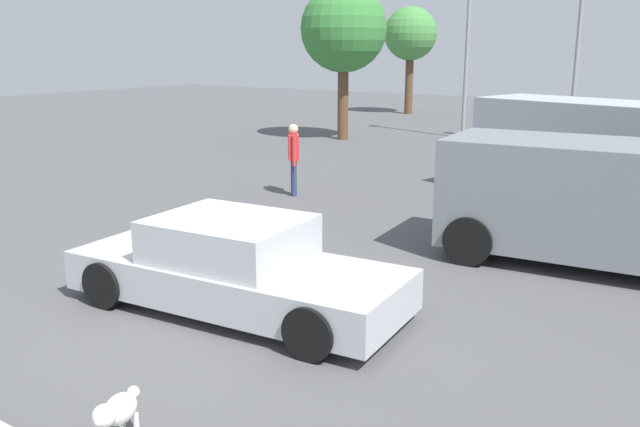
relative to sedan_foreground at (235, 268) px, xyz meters
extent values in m
plane|color=#515154|center=(-0.11, -0.06, -0.57)|extent=(80.00, 80.00, 0.00)
cube|color=#B7BABF|center=(0.03, 0.00, -0.15)|extent=(4.70, 2.06, 0.53)
cube|color=#B7BABF|center=(-0.07, -0.01, 0.40)|extent=(2.04, 1.72, 0.56)
cube|color=slate|center=(0.84, 0.06, 0.40)|extent=(0.17, 1.45, 0.47)
cube|color=slate|center=(-0.98, -0.08, 0.40)|extent=(0.17, 1.45, 0.47)
cylinder|color=black|center=(1.55, 0.93, -0.25)|extent=(0.66, 0.27, 0.64)
cylinder|color=black|center=(1.67, -0.68, -0.25)|extent=(0.66, 0.27, 0.64)
cylinder|color=black|center=(-1.62, 0.68, -0.25)|extent=(0.66, 0.27, 0.64)
cylinder|color=black|center=(-1.49, -0.92, -0.25)|extent=(0.66, 0.27, 0.64)
ellipsoid|color=white|center=(1.12, -2.88, -0.30)|extent=(0.37, 0.45, 0.26)
sphere|color=white|center=(1.20, -3.11, -0.23)|extent=(0.21, 0.21, 0.21)
sphere|color=white|center=(1.22, -3.18, -0.23)|extent=(0.09, 0.09, 0.09)
cylinder|color=white|center=(1.15, -2.74, -0.49)|extent=(0.06, 0.06, 0.16)
cylinder|color=white|center=(1.01, -2.79, -0.49)|extent=(0.06, 0.06, 0.16)
sphere|color=white|center=(1.05, -2.66, -0.26)|extent=(0.12, 0.12, 0.12)
cube|color=#B2B7C1|center=(2.47, 9.27, 0.67)|extent=(5.33, 3.21, 2.04)
cube|color=slate|center=(0.10, 9.92, 1.12)|extent=(0.49, 1.63, 0.82)
cylinder|color=black|center=(0.39, 8.87, -0.19)|extent=(0.80, 0.44, 0.76)
cylinder|color=black|center=(0.88, 10.67, -0.19)|extent=(0.80, 0.44, 0.76)
cube|color=gray|center=(3.53, 4.58, 0.54)|extent=(4.77, 2.36, 1.74)
cylinder|color=black|center=(1.74, 5.37, -0.17)|extent=(0.82, 0.31, 0.80)
cylinder|color=black|center=(1.90, 3.49, -0.17)|extent=(0.82, 0.31, 0.80)
cylinder|color=navy|center=(-3.40, 6.08, -0.15)|extent=(0.13, 0.13, 0.85)
cylinder|color=navy|center=(-3.51, 6.21, -0.15)|extent=(0.13, 0.13, 0.85)
cube|color=red|center=(-3.46, 6.14, 0.58)|extent=(0.44, 0.46, 0.60)
cylinder|color=red|center=(-3.31, 5.96, 0.53)|extent=(0.09, 0.09, 0.71)
cylinder|color=red|center=(-3.61, 6.33, 0.53)|extent=(0.09, 0.09, 0.71)
sphere|color=beige|center=(-3.46, 6.14, 1.00)|extent=(0.23, 0.23, 0.23)
cylinder|color=gray|center=(0.11, 17.49, 3.14)|extent=(0.14, 0.14, 7.42)
cylinder|color=gray|center=(-4.01, 18.12, 2.89)|extent=(0.14, 0.14, 6.93)
cylinder|color=brown|center=(-10.08, 25.73, 0.97)|extent=(0.41, 0.41, 3.08)
sphere|color=#478C42|center=(-10.08, 25.73, 3.53)|extent=(2.72, 2.72, 2.72)
cylinder|color=brown|center=(-7.68, 15.21, 0.87)|extent=(0.40, 0.40, 2.88)
sphere|color=#387F38|center=(-7.68, 15.21, 3.50)|extent=(3.18, 3.18, 3.18)
camera|label=1|loc=(5.54, -6.32, 2.83)|focal=37.25mm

